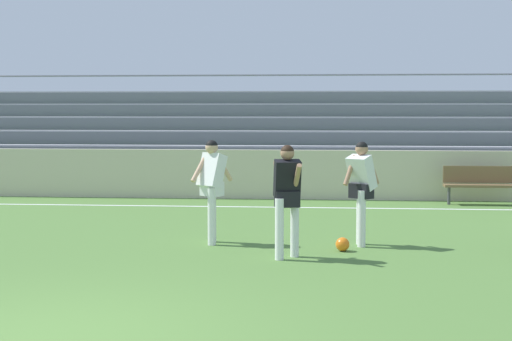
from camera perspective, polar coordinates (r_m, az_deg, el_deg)
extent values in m
plane|color=#517A38|center=(8.10, -14.91, -11.64)|extent=(160.00, 160.00, 0.00)
cube|color=white|center=(18.03, -3.53, -2.63)|extent=(44.00, 0.12, 0.01)
cube|color=beige|center=(19.63, -2.79, -0.26)|extent=(48.00, 0.16, 1.22)
cube|color=#B2B2B7|center=(20.67, -5.57, -0.64)|extent=(23.58, 0.36, 0.08)
cube|color=slate|center=(20.50, -5.67, -1.24)|extent=(23.58, 0.04, 0.39)
cube|color=#B2B2B7|center=(21.35, -5.21, 0.59)|extent=(23.58, 0.36, 0.08)
cube|color=slate|center=(21.17, -5.31, 0.02)|extent=(23.58, 0.04, 0.39)
cube|color=#B2B2B7|center=(22.04, -4.88, 1.74)|extent=(23.58, 0.36, 0.08)
cube|color=slate|center=(21.86, -4.97, 1.20)|extent=(23.58, 0.04, 0.39)
cube|color=#B2B2B7|center=(22.74, -4.57, 2.82)|extent=(23.58, 0.36, 0.08)
cube|color=slate|center=(22.55, -4.65, 2.31)|extent=(23.58, 0.04, 0.39)
cube|color=#B2B2B7|center=(23.45, -4.28, 3.84)|extent=(23.58, 0.36, 0.08)
cube|color=slate|center=(23.26, -4.35, 3.35)|extent=(23.58, 0.04, 0.39)
cube|color=#B2B2B7|center=(24.17, -4.00, 4.79)|extent=(23.58, 0.36, 0.08)
cube|color=slate|center=(23.97, -4.07, 4.32)|extent=(23.58, 0.04, 0.39)
cube|color=#B2B2B7|center=(24.89, -3.74, 5.69)|extent=(23.58, 0.36, 0.08)
cube|color=slate|center=(24.69, -3.81, 5.25)|extent=(23.58, 0.04, 0.39)
cylinder|color=slate|center=(25.16, -3.65, 6.93)|extent=(23.58, 0.06, 0.06)
cube|color=brown|center=(19.01, 16.22, -1.07)|extent=(1.80, 0.40, 0.06)
cube|color=brown|center=(19.16, 16.13, -0.28)|extent=(1.80, 0.05, 0.40)
cylinder|color=#47474C|center=(18.90, 13.88, -1.74)|extent=(0.07, 0.07, 0.45)
cylinder|color=white|center=(13.05, 7.60, -3.35)|extent=(0.13, 0.13, 0.92)
cylinder|color=white|center=(12.80, 7.70, -3.51)|extent=(0.13, 0.13, 0.92)
cube|color=black|center=(12.87, 7.67, -1.48)|extent=(0.42, 0.40, 0.24)
cube|color=white|center=(12.84, 7.69, -0.15)|extent=(0.54, 0.54, 0.60)
cylinder|color=#A87A5B|center=(12.90, 8.51, 0.03)|extent=(0.26, 0.29, 0.49)
cylinder|color=#A87A5B|center=(12.78, 6.87, 0.01)|extent=(0.26, 0.29, 0.49)
sphere|color=#A87A5B|center=(12.82, 7.71, 1.57)|extent=(0.21, 0.21, 0.21)
sphere|color=black|center=(12.82, 7.71, 1.66)|extent=(0.20, 0.20, 0.20)
cylinder|color=white|center=(11.86, 2.83, -4.12)|extent=(0.13, 0.13, 0.92)
cylinder|color=white|center=(11.61, 1.71, -4.30)|extent=(0.13, 0.13, 0.92)
cube|color=black|center=(11.67, 2.29, -2.08)|extent=(0.40, 0.30, 0.24)
cube|color=black|center=(11.64, 2.29, -0.62)|extent=(0.44, 0.40, 0.59)
cylinder|color=#A87A5B|center=(11.49, 3.01, -0.50)|extent=(0.17, 0.42, 0.43)
cylinder|color=#A87A5B|center=(11.79, 1.59, -0.37)|extent=(0.17, 0.42, 0.43)
sphere|color=#A87A5B|center=(11.62, 2.30, 1.27)|extent=(0.21, 0.21, 0.21)
sphere|color=black|center=(11.62, 2.30, 1.38)|extent=(0.20, 0.20, 0.20)
cylinder|color=white|center=(12.88, -3.25, -3.38)|extent=(0.13, 0.13, 0.94)
cylinder|color=white|center=(13.18, -3.20, -3.20)|extent=(0.13, 0.13, 0.94)
cube|color=white|center=(12.98, -3.23, -1.32)|extent=(0.42, 0.39, 0.24)
cube|color=white|center=(12.95, -3.24, 0.00)|extent=(0.53, 0.53, 0.60)
cylinder|color=#D6A884|center=(12.95, -4.14, 0.16)|extent=(0.28, 0.35, 0.46)
cylinder|color=#D6A884|center=(12.95, -2.34, 0.17)|extent=(0.28, 0.35, 0.46)
sphere|color=#D6A884|center=(12.93, -3.25, 1.70)|extent=(0.21, 0.21, 0.21)
sphere|color=black|center=(12.93, -3.25, 1.79)|extent=(0.20, 0.20, 0.20)
sphere|color=orange|center=(12.43, 6.32, -5.37)|extent=(0.22, 0.22, 0.22)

